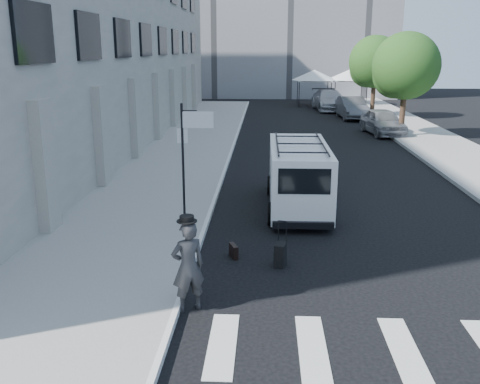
# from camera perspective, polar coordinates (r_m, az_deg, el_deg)

# --- Properties ---
(ground) EXTENTS (120.00, 120.00, 0.00)m
(ground) POSITION_cam_1_polar(r_m,az_deg,el_deg) (12.56, 3.84, -8.97)
(ground) COLOR black
(ground) RESTS_ON ground
(sidewalk_left) EXTENTS (4.50, 48.00, 0.15)m
(sidewalk_left) POSITION_cam_1_polar(r_m,az_deg,el_deg) (28.20, -5.35, 4.78)
(sidewalk_left) COLOR gray
(sidewalk_left) RESTS_ON ground
(sidewalk_right) EXTENTS (4.00, 56.00, 0.15)m
(sidewalk_right) POSITION_cam_1_polar(r_m,az_deg,el_deg) (33.18, 19.10, 5.57)
(sidewalk_right) COLOR gray
(sidewalk_right) RESTS_ON ground
(building_left) EXTENTS (10.00, 44.00, 12.00)m
(building_left) POSITION_cam_1_polar(r_m,az_deg,el_deg) (31.54, -18.79, 15.98)
(building_left) COLOR gray
(building_left) RESTS_ON ground
(sign_pole) EXTENTS (1.03, 0.07, 3.50)m
(sign_pole) POSITION_cam_1_polar(r_m,az_deg,el_deg) (15.02, -5.27, 5.62)
(sign_pole) COLOR black
(sign_pole) RESTS_ON sidewalk_left
(tree_near) EXTENTS (3.80, 3.83, 6.03)m
(tree_near) POSITION_cam_1_polar(r_m,az_deg,el_deg) (32.57, 17.04, 12.49)
(tree_near) COLOR black
(tree_near) RESTS_ON ground
(tree_far) EXTENTS (3.80, 3.83, 6.03)m
(tree_far) POSITION_cam_1_polar(r_m,az_deg,el_deg) (41.36, 14.02, 13.13)
(tree_far) COLOR black
(tree_far) RESTS_ON ground
(tent_left) EXTENTS (4.00, 4.00, 3.20)m
(tent_left) POSITION_cam_1_polar(r_m,az_deg,el_deg) (49.70, 7.94, 12.23)
(tent_left) COLOR black
(tent_left) RESTS_ON ground
(tent_right) EXTENTS (4.00, 4.00, 3.20)m
(tent_right) POSITION_cam_1_polar(r_m,az_deg,el_deg) (50.57, 11.58, 12.12)
(tent_right) COLOR black
(tent_right) RESTS_ON ground
(businessman) EXTENTS (0.81, 0.72, 1.87)m
(businessman) POSITION_cam_1_polar(r_m,az_deg,el_deg) (10.72, -5.56, -7.92)
(businessman) COLOR #323234
(businessman) RESTS_ON ground
(briefcase) EXTENTS (0.27, 0.45, 0.34)m
(briefcase) POSITION_cam_1_polar(r_m,az_deg,el_deg) (13.54, -0.69, -6.32)
(briefcase) COLOR black
(briefcase) RESTS_ON ground
(suitcase) EXTENTS (0.33, 0.44, 1.10)m
(suitcase) POSITION_cam_1_polar(r_m,az_deg,el_deg) (13.03, 4.32, -6.67)
(suitcase) COLOR black
(suitcase) RESTS_ON ground
(cargo_van) EXTENTS (2.00, 5.58, 2.11)m
(cargo_van) POSITION_cam_1_polar(r_m,az_deg,el_deg) (17.54, 6.24, 1.81)
(cargo_van) COLOR white
(cargo_van) RESTS_ON ground
(parked_car_a) EXTENTS (2.38, 4.79, 1.57)m
(parked_car_a) POSITION_cam_1_polar(r_m,az_deg,el_deg) (33.77, 15.01, 7.26)
(parked_car_a) COLOR gray
(parked_car_a) RESTS_ON ground
(parked_car_b) EXTENTS (1.97, 4.97, 1.61)m
(parked_car_b) POSITION_cam_1_polar(r_m,az_deg,el_deg) (41.02, 11.85, 8.79)
(parked_car_b) COLOR #4C4E52
(parked_car_b) RESTS_ON ground
(parked_car_c) EXTENTS (2.88, 6.03, 1.70)m
(parked_car_c) POSITION_cam_1_polar(r_m,az_deg,el_deg) (46.19, 9.50, 9.64)
(parked_car_c) COLOR #AAACB3
(parked_car_c) RESTS_ON ground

